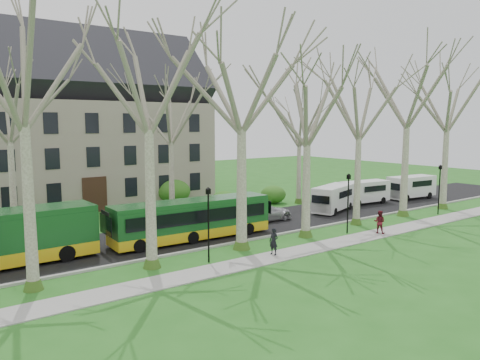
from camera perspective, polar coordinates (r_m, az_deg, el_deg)
name	(u,v)px	position (r m, az deg, el deg)	size (l,w,h in m)	color
ground	(276,243)	(31.81, 4.40, -7.66)	(120.00, 120.00, 0.00)	#24621C
sidewalk	(302,251)	(30.02, 7.56, -8.53)	(70.00, 2.00, 0.06)	gray
road	(229,228)	(36.02, -1.35, -5.85)	(80.00, 8.00, 0.06)	black
curb	(262,238)	(32.91, 2.69, -7.02)	(80.00, 0.25, 0.14)	#A5A39E
building	(71,122)	(49.32, -19.89, 6.63)	(26.50, 12.20, 16.00)	gray
tree_row_verge	(274,139)	(31.02, 4.16, 5.06)	(49.00, 7.00, 14.00)	gray
tree_row_far	(177,147)	(39.13, -7.64, 3.96)	(33.00, 7.00, 12.00)	gray
lamp_row	(286,207)	(30.52, 5.68, -3.35)	(36.22, 0.22, 4.30)	black
hedges	(127,206)	(40.95, -13.65, -3.09)	(30.60, 8.60, 2.00)	#215A19
bus_follow	(192,219)	(32.31, -5.83, -4.76)	(11.31, 2.36, 2.83)	#164F20
sedan	(263,212)	(38.19, 2.81, -3.93)	(2.08, 5.13, 1.49)	silver
van_a	(333,199)	(43.06, 11.32, -2.24)	(5.33, 1.94, 2.33)	silver
van_b	(365,192)	(47.80, 14.95, -1.47)	(5.17, 1.88, 2.26)	silver
van_c	(411,187)	(52.44, 20.16, -0.86)	(5.47, 1.99, 2.39)	silver
pedestrian_a	(274,241)	(28.67, 4.13, -7.47)	(0.60, 0.39, 1.65)	black
pedestrian_b	(379,222)	(35.48, 16.63, -4.91)	(0.81, 0.63, 1.67)	maroon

